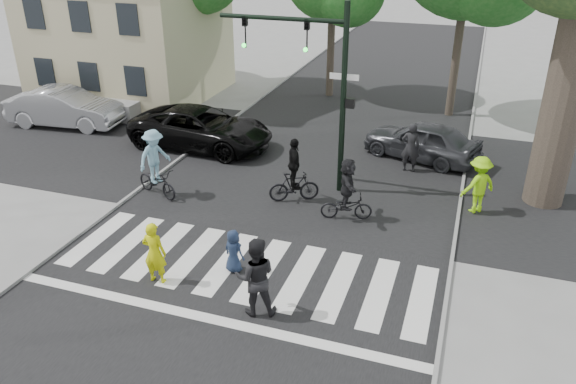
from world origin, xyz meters
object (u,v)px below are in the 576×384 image
(cyclist_left, at_px, (156,168))
(car_grey, at_px, (422,140))
(pedestrian_adult, at_px, (256,277))
(cyclist_mid, at_px, (294,176))
(pedestrian_woman, at_px, (154,253))
(car_silver, at_px, (65,108))
(traffic_signal, at_px, (317,71))
(car_suv, at_px, (201,128))
(pedestrian_child, at_px, (234,251))
(cyclist_right, at_px, (347,193))

(cyclist_left, bearing_deg, car_grey, 37.33)
(pedestrian_adult, height_order, cyclist_mid, cyclist_mid)
(pedestrian_woman, xyz_separation_m, car_silver, (-9.72, 8.91, -0.01))
(traffic_signal, relative_size, cyclist_mid, 2.88)
(car_suv, xyz_separation_m, car_grey, (8.25, 1.55, -0.05))
(pedestrian_adult, xyz_separation_m, car_grey, (2.42, 10.43, -0.23))
(pedestrian_child, height_order, cyclist_right, cyclist_right)
(pedestrian_woman, bearing_deg, pedestrian_adult, 169.80)
(car_silver, bearing_deg, cyclist_mid, -113.76)
(traffic_signal, xyz_separation_m, cyclist_mid, (-0.34, -1.20, -3.04))
(pedestrian_child, xyz_separation_m, cyclist_right, (2.04, 3.62, 0.28))
(car_suv, bearing_deg, pedestrian_adult, -144.39)
(car_silver, height_order, car_grey, car_silver)
(pedestrian_child, bearing_deg, car_silver, -18.88)
(pedestrian_child, relative_size, pedestrian_adult, 0.61)
(traffic_signal, height_order, pedestrian_woman, traffic_signal)
(cyclist_left, distance_m, cyclist_mid, 4.43)
(traffic_signal, height_order, pedestrian_child, traffic_signal)
(pedestrian_child, bearing_deg, cyclist_right, -103.47)
(pedestrian_woman, bearing_deg, cyclist_right, -131.43)
(car_silver, bearing_deg, car_suv, -99.43)
(traffic_signal, xyz_separation_m, pedestrian_adult, (0.62, -6.82, -2.94))
(traffic_signal, bearing_deg, cyclist_right, -50.46)
(cyclist_right, bearing_deg, car_silver, 162.37)
(cyclist_left, bearing_deg, traffic_signal, 25.79)
(cyclist_right, bearing_deg, car_suv, 149.92)
(cyclist_left, xyz_separation_m, car_silver, (-7.23, 4.66, -0.15))
(car_silver, xyz_separation_m, car_grey, (14.91, 1.19, -0.08))
(pedestrian_adult, distance_m, car_suv, 10.63)
(pedestrian_child, xyz_separation_m, cyclist_mid, (0.20, 4.25, 0.27))
(traffic_signal, height_order, car_silver, traffic_signal)
(pedestrian_adult, relative_size, cyclist_left, 0.86)
(pedestrian_woman, relative_size, cyclist_left, 0.74)
(cyclist_mid, bearing_deg, car_suv, 146.23)
(car_suv, relative_size, car_silver, 1.13)
(car_silver, distance_m, car_grey, 14.96)
(cyclist_left, relative_size, cyclist_mid, 1.07)
(traffic_signal, xyz_separation_m, car_suv, (-5.21, 2.06, -3.13))
(pedestrian_adult, bearing_deg, traffic_signal, -106.26)
(cyclist_mid, bearing_deg, car_grey, 54.93)
(cyclist_right, xyz_separation_m, car_grey, (1.53, 5.44, -0.13))
(pedestrian_child, height_order, car_grey, car_grey)
(cyclist_right, height_order, car_silver, cyclist_right)
(pedestrian_child, xyz_separation_m, pedestrian_adult, (1.16, -1.37, 0.37))
(pedestrian_child, distance_m, pedestrian_adult, 1.83)
(pedestrian_child, bearing_deg, car_grey, -95.61)
(traffic_signal, distance_m, car_silver, 12.50)
(car_suv, distance_m, car_grey, 8.40)
(pedestrian_child, xyz_separation_m, cyclist_left, (-4.11, 3.21, 0.38))
(car_silver, bearing_deg, pedestrian_adult, -132.84)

